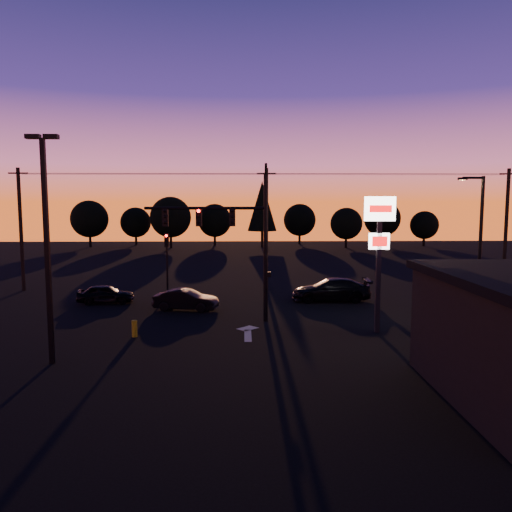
{
  "coord_description": "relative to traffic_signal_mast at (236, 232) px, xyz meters",
  "views": [
    {
      "loc": [
        0.29,
        -22.89,
        6.54
      ],
      "look_at": [
        1.0,
        5.0,
        3.5
      ],
      "focal_mm": 35.0,
      "sensor_mm": 36.0,
      "label": 1
    }
  ],
  "objects": [
    {
      "name": "lane_arrow",
      "position": [
        0.6,
        -2.33,
        -4.93
      ],
      "size": [
        1.2,
        3.1,
        0.01
      ],
      "color": "beige",
      "rests_on": "ground"
    },
    {
      "name": "parking_lot_light",
      "position": [
        -7.4,
        -6.99,
        0.33
      ],
      "size": [
        1.25,
        0.3,
        9.14
      ],
      "color": "black",
      "rests_on": "ground"
    },
    {
      "name": "utility_pole_2",
      "position": [
        20.1,
        10.01,
        -0.34
      ],
      "size": [
        1.4,
        0.26,
        9.0
      ],
      "color": "black",
      "rests_on": "ground"
    },
    {
      "name": "tree_3",
      "position": [
        -3.9,
        48.01,
        -1.19
      ],
      "size": [
        4.95,
        4.95,
        6.22
      ],
      "color": "black",
      "rests_on": "ground"
    },
    {
      "name": "tree_0",
      "position": [
        -21.9,
        46.01,
        -0.88
      ],
      "size": [
        5.36,
        5.36,
        6.74
      ],
      "color": "black",
      "rests_on": "ground"
    },
    {
      "name": "bollard",
      "position": [
        -4.91,
        -3.04,
        -4.53
      ],
      "size": [
        0.27,
        0.27,
        0.81
      ],
      "primitive_type": "cylinder",
      "color": "#B4A70F",
      "rests_on": "ground"
    },
    {
      "name": "tree_2",
      "position": [
        -9.9,
        44.01,
        -0.57
      ],
      "size": [
        5.77,
        5.78,
        7.26
      ],
      "color": "black",
      "rests_on": "ground"
    },
    {
      "name": "utility_pole_1",
      "position": [
        2.1,
        10.01,
        -0.34
      ],
      "size": [
        1.4,
        0.26,
        9.0
      ],
      "color": "black",
      "rests_on": "ground"
    },
    {
      "name": "car_mid",
      "position": [
        -3.11,
        2.93,
        -4.3
      ],
      "size": [
        4.04,
        2.02,
        1.27
      ],
      "primitive_type": "imported",
      "rotation": [
        0.0,
        0.0,
        1.39
      ],
      "color": "black",
      "rests_on": "ground"
    },
    {
      "name": "streetlight",
      "position": [
        14.01,
        1.51,
        -0.52
      ],
      "size": [
        1.55,
        0.35,
        8.0
      ],
      "color": "black",
      "rests_on": "ground"
    },
    {
      "name": "car_left",
      "position": [
        -8.52,
        5.13,
        -4.33
      ],
      "size": [
        3.66,
        1.65,
        1.22
      ],
      "primitive_type": "imported",
      "rotation": [
        0.0,
        0.0,
        1.63
      ],
      "color": "black",
      "rests_on": "ground"
    },
    {
      "name": "ground",
      "position": [
        0.1,
        -3.99,
        -4.94
      ],
      "size": [
        120.0,
        120.0,
        0.0
      ],
      "primitive_type": "plane",
      "color": "black",
      "rests_on": "ground"
    },
    {
      "name": "utility_pole_0",
      "position": [
        -15.9,
        10.01,
        -0.34
      ],
      "size": [
        1.4,
        0.26,
        9.0
      ],
      "color": "black",
      "rests_on": "ground"
    },
    {
      "name": "tree_4",
      "position": [
        3.1,
        45.01,
        0.99
      ],
      "size": [
        4.18,
        4.18,
        9.5
      ],
      "color": "black",
      "rests_on": "ground"
    },
    {
      "name": "suv_parked",
      "position": [
        11.39,
        -6.99,
        -4.24
      ],
      "size": [
        4.7,
        5.5,
        1.4
      ],
      "primitive_type": "imported",
      "rotation": [
        0.0,
        0.0,
        0.58
      ],
      "color": "black",
      "rests_on": "ground"
    },
    {
      "name": "car_right",
      "position": [
        6.19,
        5.54,
        -4.19
      ],
      "size": [
        5.2,
        2.18,
        1.5
      ],
      "primitive_type": "imported",
      "rotation": [
        0.0,
        0.0,
        -1.59
      ],
      "color": "black",
      "rests_on": "ground"
    },
    {
      "name": "tree_1",
      "position": [
        -15.9,
        49.01,
        -1.5
      ],
      "size": [
        4.54,
        4.54,
        5.71
      ],
      "color": "black",
      "rests_on": "ground"
    },
    {
      "name": "secondary_signal",
      "position": [
        -4.9,
        7.49,
        -2.07
      ],
      "size": [
        0.3,
        0.31,
        4.35
      ],
      "color": "black",
      "rests_on": "ground"
    },
    {
      "name": "pylon_sign",
      "position": [
        7.1,
        -2.49,
        -0.02
      ],
      "size": [
        1.5,
        0.28,
        6.8
      ],
      "color": "black",
      "rests_on": "ground"
    },
    {
      "name": "tree_6",
      "position": [
        15.1,
        44.01,
        -1.5
      ],
      "size": [
        4.54,
        4.54,
        5.71
      ],
      "color": "black",
      "rests_on": "ground"
    },
    {
      "name": "tree_7",
      "position": [
        21.1,
        47.01,
        -0.88
      ],
      "size": [
        5.36,
        5.36,
        6.74
      ],
      "color": "black",
      "rests_on": "ground"
    },
    {
      "name": "tree_8",
      "position": [
        27.1,
        46.01,
        -1.82
      ],
      "size": [
        4.12,
        4.12,
        5.19
      ],
      "color": "black",
      "rests_on": "ground"
    },
    {
      "name": "power_wires",
      "position": [
        2.1,
        10.01,
        3.63
      ],
      "size": [
        36.0,
        1.22,
        0.07
      ],
      "color": "black",
      "rests_on": "ground"
    },
    {
      "name": "tree_5",
      "position": [
        9.1,
        50.01,
        -1.19
      ],
      "size": [
        4.95,
        4.95,
        6.22
      ],
      "color": "black",
      "rests_on": "ground"
    },
    {
      "name": "traffic_signal_mast",
      "position": [
        0.0,
        0.0,
        0.0
      ],
      "size": [
        6.79,
        0.52,
        8.58
      ],
      "color": "black",
      "rests_on": "ground"
    }
  ]
}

